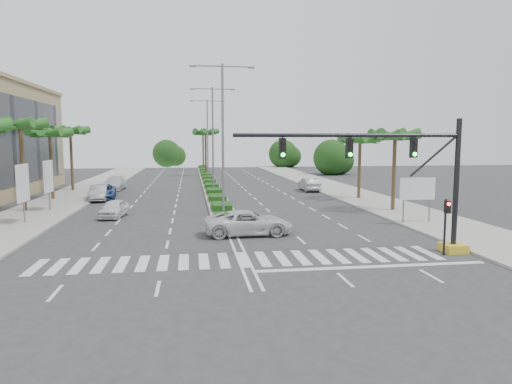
# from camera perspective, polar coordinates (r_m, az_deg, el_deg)

# --- Properties ---
(ground) EXTENTS (160.00, 160.00, 0.00)m
(ground) POSITION_cam_1_polar(r_m,az_deg,el_deg) (23.45, -1.60, -8.47)
(ground) COLOR #333335
(ground) RESTS_ON ground
(footpath_right) EXTENTS (6.00, 120.00, 0.15)m
(footpath_right) POSITION_cam_1_polar(r_m,az_deg,el_deg) (46.47, 14.39, -1.10)
(footpath_right) COLOR gray
(footpath_right) RESTS_ON ground
(footpath_left) EXTENTS (6.00, 120.00, 0.15)m
(footpath_left) POSITION_cam_1_polar(r_m,az_deg,el_deg) (44.74, -24.50, -1.77)
(footpath_left) COLOR gray
(footpath_left) RESTS_ON ground
(median) EXTENTS (2.20, 75.00, 0.20)m
(median) POSITION_cam_1_polar(r_m,az_deg,el_deg) (67.82, -5.98, 1.42)
(median) COLOR gray
(median) RESTS_ON ground
(median_grass) EXTENTS (1.80, 75.00, 0.04)m
(median_grass) POSITION_cam_1_polar(r_m,az_deg,el_deg) (67.81, -5.98, 1.52)
(median_grass) COLOR #2B551D
(median_grass) RESTS_ON median
(signal_gantry) EXTENTS (12.60, 1.20, 7.20)m
(signal_gantry) POSITION_cam_1_polar(r_m,az_deg,el_deg) (25.58, 19.48, 0.30)
(signal_gantry) COLOR gold
(signal_gantry) RESTS_ON ground
(pedestrian_signal) EXTENTS (0.28, 0.36, 3.00)m
(pedestrian_signal) POSITION_cam_1_polar(r_m,az_deg,el_deg) (25.82, 22.68, -2.95)
(pedestrian_signal) COLOR black
(pedestrian_signal) RESTS_ON ground
(direction_sign) EXTENTS (2.70, 0.11, 3.40)m
(direction_sign) POSITION_cam_1_polar(r_m,az_deg,el_deg) (34.67, 19.50, 0.16)
(direction_sign) COLOR slate
(direction_sign) RESTS_ON ground
(billboard_near) EXTENTS (0.18, 2.10, 4.35)m
(billboard_near) POSITION_cam_1_polar(r_m,az_deg,el_deg) (36.64, -27.14, 0.94)
(billboard_near) COLOR slate
(billboard_near) RESTS_ON ground
(billboard_far) EXTENTS (0.18, 2.10, 4.35)m
(billboard_far) POSITION_cam_1_polar(r_m,az_deg,el_deg) (42.34, -24.53, 1.72)
(billboard_far) COLOR slate
(billboard_far) RESTS_ON ground
(palm_left_mid) EXTENTS (4.57, 4.68, 7.95)m
(palm_left_mid) POSITION_cam_1_polar(r_m,az_deg,el_deg) (42.84, -27.37, 7.14)
(palm_left_mid) COLOR brown
(palm_left_mid) RESTS_ON ground
(palm_left_far) EXTENTS (4.57, 4.68, 7.35)m
(palm_left_far) POSITION_cam_1_polar(r_m,az_deg,el_deg) (50.47, -24.36, 6.42)
(palm_left_far) COLOR brown
(palm_left_far) RESTS_ON ground
(palm_left_end) EXTENTS (4.57, 4.68, 7.75)m
(palm_left_end) POSITION_cam_1_polar(r_m,az_deg,el_deg) (58.20, -22.19, 6.83)
(palm_left_end) COLOR brown
(palm_left_end) RESTS_ON ground
(palm_right_near) EXTENTS (4.57, 4.68, 7.05)m
(palm_right_near) POSITION_cam_1_polar(r_m,az_deg,el_deg) (40.31, 16.99, 6.43)
(palm_right_near) COLOR brown
(palm_right_near) RESTS_ON ground
(palm_right_far) EXTENTS (4.57, 4.68, 6.75)m
(palm_right_far) POSITION_cam_1_polar(r_m,az_deg,el_deg) (47.68, 12.88, 6.16)
(palm_right_far) COLOR brown
(palm_right_far) RESTS_ON ground
(palm_median_a) EXTENTS (4.57, 4.68, 8.05)m
(palm_median_a) POSITION_cam_1_polar(r_m,az_deg,el_deg) (77.56, -6.34, 7.28)
(palm_median_a) COLOR brown
(palm_median_a) RESTS_ON ground
(palm_median_b) EXTENTS (4.57, 4.68, 8.05)m
(palm_median_b) POSITION_cam_1_polar(r_m,az_deg,el_deg) (92.55, -6.65, 7.14)
(palm_median_b) COLOR brown
(palm_median_b) RESTS_ON ground
(streetlight_near) EXTENTS (5.10, 0.25, 12.00)m
(streetlight_near) POSITION_cam_1_polar(r_m,az_deg,el_deg) (36.61, -4.18, 7.66)
(streetlight_near) COLOR slate
(streetlight_near) RESTS_ON ground
(streetlight_mid) EXTENTS (5.10, 0.25, 12.00)m
(streetlight_mid) POSITION_cam_1_polar(r_m,az_deg,el_deg) (52.58, -5.42, 7.29)
(streetlight_mid) COLOR slate
(streetlight_mid) RESTS_ON ground
(streetlight_far) EXTENTS (5.10, 0.25, 12.00)m
(streetlight_far) POSITION_cam_1_polar(r_m,az_deg,el_deg) (68.56, -6.08, 7.09)
(streetlight_far) COLOR slate
(streetlight_far) RESTS_ON ground
(car_parked_a) EXTENTS (2.14, 4.25, 1.39)m
(car_parked_a) POSITION_cam_1_polar(r_m,az_deg,el_deg) (37.66, -17.34, -1.99)
(car_parked_a) COLOR white
(car_parked_a) RESTS_ON ground
(car_parked_b) EXTENTS (2.20, 4.87, 1.55)m
(car_parked_b) POSITION_cam_1_polar(r_m,az_deg,el_deg) (48.53, -19.09, -0.11)
(car_parked_b) COLOR #A8A8AD
(car_parked_b) RESTS_ON ground
(car_parked_c) EXTENTS (3.16, 5.78, 1.54)m
(car_parked_c) POSITION_cam_1_polar(r_m,az_deg,el_deg) (49.67, -18.63, 0.05)
(car_parked_c) COLOR navy
(car_parked_c) RESTS_ON ground
(car_parked_d) EXTENTS (2.63, 5.64, 1.59)m
(car_parked_d) POSITION_cam_1_polar(r_m,az_deg,el_deg) (58.24, -17.27, 1.02)
(car_parked_d) COLOR silver
(car_parked_d) RESTS_ON ground
(car_crossing) EXTENTS (5.75, 2.80, 1.57)m
(car_crossing) POSITION_cam_1_polar(r_m,az_deg,el_deg) (29.30, -0.96, -3.86)
(car_crossing) COLOR silver
(car_crossing) RESTS_ON ground
(car_right) EXTENTS (1.70, 4.79, 1.58)m
(car_right) POSITION_cam_1_polar(r_m,az_deg,el_deg) (54.97, 6.66, 0.95)
(car_right) COLOR #A3A2A7
(car_right) RESTS_ON ground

